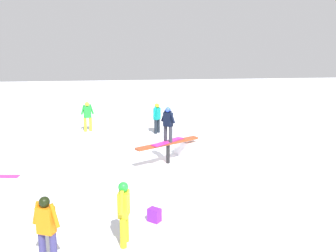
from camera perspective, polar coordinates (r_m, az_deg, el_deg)
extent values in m
plane|color=white|center=(13.85, 0.00, -5.66)|extent=(60.00, 60.00, 0.00)
cylinder|color=black|center=(13.74, 0.00, -4.24)|extent=(0.14, 0.14, 0.72)
cube|color=#A53F1E|center=(13.62, 0.00, -2.62)|extent=(2.47, 1.64, 0.08)
cube|color=white|center=(14.88, 5.41, -3.20)|extent=(2.32, 2.22, 0.60)
cube|color=#CB228E|center=(13.61, 0.00, -2.40)|extent=(1.32, 1.23, 0.03)
cylinder|color=#2C2F37|center=(13.61, -0.40, -1.10)|extent=(0.13, 0.13, 0.57)
cylinder|color=#2C2F37|center=(13.46, 0.40, -1.27)|extent=(0.13, 0.13, 0.57)
cube|color=black|center=(13.42, 0.00, 1.02)|extent=(0.36, 0.37, 0.50)
cylinder|color=black|center=(13.52, -0.64, 1.60)|extent=(0.23, 0.25, 0.45)
cylinder|color=black|center=(13.27, 0.65, 1.38)|extent=(0.23, 0.25, 0.45)
sphere|color=blue|center=(13.35, 0.00, 2.49)|extent=(0.20, 0.20, 0.20)
cylinder|color=#1B232C|center=(18.09, -1.89, -0.11)|extent=(0.14, 0.14, 0.68)
cylinder|color=#1B232C|center=(18.31, -1.46, 0.06)|extent=(0.14, 0.14, 0.68)
cube|color=#0D9A91|center=(18.07, -1.69, 1.90)|extent=(0.37, 0.40, 0.56)
cylinder|color=#0D9A91|center=(17.86, -2.05, 2.18)|extent=(0.21, 0.24, 0.50)
cylinder|color=#0D9A91|center=(18.23, -1.35, 2.40)|extent=(0.21, 0.24, 0.50)
sphere|color=yellow|center=(18.00, -1.70, 3.11)|extent=(0.22, 0.22, 0.22)
cylinder|color=#3C3971|center=(8.27, -18.58, -17.17)|extent=(0.14, 0.14, 0.70)
cylinder|color=#3C3971|center=(8.14, -17.02, -17.59)|extent=(0.14, 0.14, 0.70)
cube|color=orange|center=(7.91, -18.13, -13.46)|extent=(0.39, 0.32, 0.55)
cylinder|color=orange|center=(7.98, -19.44, -12.36)|extent=(0.22, 0.16, 0.49)
cylinder|color=orange|center=(7.75, -16.90, -12.93)|extent=(0.22, 0.16, 0.49)
sphere|color=black|center=(7.76, -18.32, -10.92)|extent=(0.21, 0.21, 0.21)
cylinder|color=gold|center=(18.98, -11.71, 0.27)|extent=(0.14, 0.14, 0.70)
cylinder|color=gold|center=(18.93, -12.49, 0.20)|extent=(0.14, 0.14, 0.70)
cube|color=green|center=(18.83, -12.19, 2.11)|extent=(0.39, 0.30, 0.56)
cylinder|color=green|center=(18.85, -11.57, 2.54)|extent=(0.23, 0.14, 0.50)
cylinder|color=green|center=(18.77, -12.85, 2.43)|extent=(0.23, 0.14, 0.50)
sphere|color=yellow|center=(18.76, -12.25, 3.27)|extent=(0.22, 0.22, 0.22)
cylinder|color=gold|center=(8.69, -6.47, -15.05)|extent=(0.14, 0.14, 0.69)
cylinder|color=gold|center=(8.46, -6.84, -15.88)|extent=(0.14, 0.14, 0.69)
cube|color=yellow|center=(8.30, -6.77, -11.69)|extent=(0.28, 0.38, 0.55)
cylinder|color=yellow|center=(8.44, -6.49, -10.32)|extent=(0.13, 0.24, 0.50)
cylinder|color=yellow|center=(8.06, -7.11, -11.51)|extent=(0.13, 0.24, 0.50)
sphere|color=green|center=(8.15, -6.84, -9.21)|extent=(0.22, 0.22, 0.22)
cube|color=purple|center=(9.56, -2.09, -13.40)|extent=(0.37, 0.36, 0.34)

